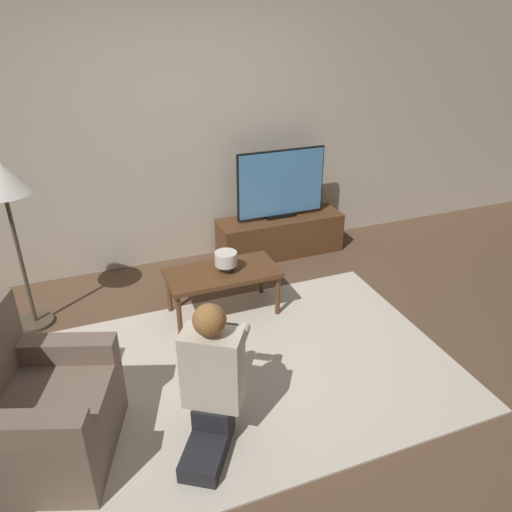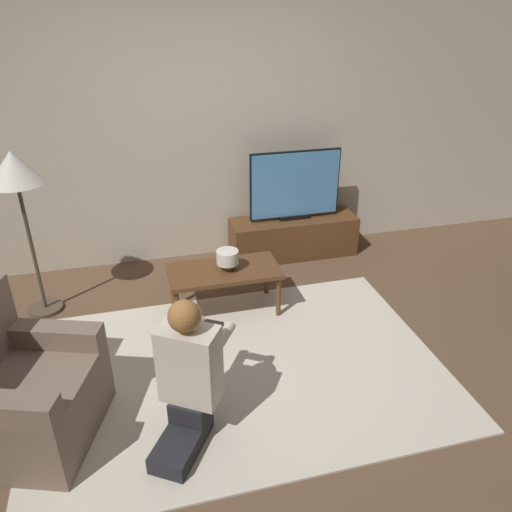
% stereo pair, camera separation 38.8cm
% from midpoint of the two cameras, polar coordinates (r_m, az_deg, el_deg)
% --- Properties ---
extents(ground_plane, '(10.00, 10.00, 0.00)m').
position_cam_midpoint_polar(ground_plane, '(3.68, -3.70, -13.09)').
color(ground_plane, brown).
extents(wall_back, '(10.00, 0.06, 2.60)m').
position_cam_midpoint_polar(wall_back, '(4.80, -11.46, 13.87)').
color(wall_back, beige).
rests_on(wall_back, ground_plane).
extents(rug, '(2.87, 1.98, 0.02)m').
position_cam_midpoint_polar(rug, '(3.67, -3.70, -13.00)').
color(rug, beige).
rests_on(rug, ground_plane).
extents(tv_stand, '(1.28, 0.39, 0.40)m').
position_cam_midpoint_polar(tv_stand, '(5.14, 0.59, 2.33)').
color(tv_stand, brown).
rests_on(tv_stand, ground_plane).
extents(tv, '(0.91, 0.08, 0.69)m').
position_cam_midpoint_polar(tv, '(4.94, 0.61, 8.17)').
color(tv, black).
rests_on(tv, tv_stand).
extents(coffee_table, '(0.91, 0.45, 0.41)m').
position_cam_midpoint_polar(coffee_table, '(4.09, -6.57, -2.37)').
color(coffee_table, brown).
rests_on(coffee_table, ground_plane).
extents(floor_lamp, '(0.42, 0.42, 1.39)m').
position_cam_midpoint_polar(floor_lamp, '(4.10, -29.45, 6.89)').
color(floor_lamp, '#4C4233').
rests_on(floor_lamp, ground_plane).
extents(armchair, '(0.93, 0.96, 0.91)m').
position_cam_midpoint_polar(armchair, '(3.24, -26.99, -16.07)').
color(armchair, '#7A6656').
rests_on(armchair, ground_plane).
extents(person_kneeling, '(0.64, 0.81, 0.93)m').
position_cam_midpoint_polar(person_kneeling, '(2.95, -8.90, -13.60)').
color(person_kneeling, '#232328').
rests_on(person_kneeling, rug).
extents(table_lamp, '(0.18, 0.18, 0.17)m').
position_cam_midpoint_polar(table_lamp, '(4.01, -6.22, -0.52)').
color(table_lamp, '#4C3823').
rests_on(table_lamp, coffee_table).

